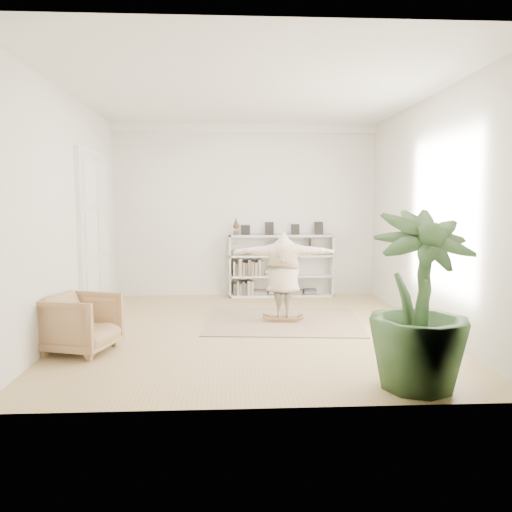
{
  "coord_description": "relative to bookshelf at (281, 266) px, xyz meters",
  "views": [
    {
      "loc": [
        -0.34,
        -7.59,
        1.95
      ],
      "look_at": [
        0.09,
        0.4,
        1.11
      ],
      "focal_mm": 35.0,
      "sensor_mm": 36.0,
      "label": 1
    }
  ],
  "objects": [
    {
      "name": "floor",
      "position": [
        -0.74,
        -2.82,
        -0.64
      ],
      "size": [
        6.0,
        6.0,
        0.0
      ],
      "primitive_type": "plane",
      "color": "tan",
      "rests_on": "ground"
    },
    {
      "name": "room_shell",
      "position": [
        -0.74,
        0.12,
        2.87
      ],
      "size": [
        6.0,
        6.0,
        6.0
      ],
      "color": "silver",
      "rests_on": "floor"
    },
    {
      "name": "doors",
      "position": [
        -3.45,
        -1.52,
        0.76
      ],
      "size": [
        0.09,
        1.78,
        2.92
      ],
      "color": "white",
      "rests_on": "floor"
    },
    {
      "name": "bookshelf",
      "position": [
        0.0,
        0.0,
        0.0
      ],
      "size": [
        2.2,
        0.35,
        1.64
      ],
      "color": "silver",
      "rests_on": "floor"
    },
    {
      "name": "armchair",
      "position": [
        -3.04,
        -3.86,
        -0.25
      ],
      "size": [
        1.04,
        1.02,
        0.77
      ],
      "primitive_type": "imported",
      "rotation": [
        0.0,
        0.0,
        1.29
      ],
      "color": "tan",
      "rests_on": "floor"
    },
    {
      "name": "rug",
      "position": [
        -0.2,
        -2.33,
        -0.63
      ],
      "size": [
        2.67,
        2.22,
        0.02
      ],
      "primitive_type": "cube",
      "rotation": [
        0.0,
        0.0,
        -0.09
      ],
      "color": "tan",
      "rests_on": "floor"
    },
    {
      "name": "rocker_board",
      "position": [
        -0.2,
        -2.33,
        -0.57
      ],
      "size": [
        0.48,
        0.32,
        0.1
      ],
      "rotation": [
        0.0,
        0.0,
        -0.09
      ],
      "color": "olive",
      "rests_on": "rug"
    },
    {
      "name": "person",
      "position": [
        -0.2,
        -2.33,
        0.19
      ],
      "size": [
        1.76,
        0.63,
        1.41
      ],
      "primitive_type": "imported",
      "rotation": [
        0.0,
        0.0,
        3.05
      ],
      "color": "beige",
      "rests_on": "rocker_board"
    },
    {
      "name": "houseplant",
      "position": [
        0.9,
        -5.37,
        0.31
      ],
      "size": [
        1.19,
        1.19,
        1.89
      ],
      "primitive_type": "imported",
      "rotation": [
        0.0,
        0.0,
        0.13
      ],
      "color": "#304F27",
      "rests_on": "floor"
    }
  ]
}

